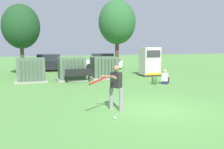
{
  "coord_description": "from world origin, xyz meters",
  "views": [
    {
      "loc": [
        -4.68,
        -8.21,
        2.52
      ],
      "look_at": [
        -0.6,
        3.5,
        1.0
      ],
      "focal_mm": 39.16,
      "sensor_mm": 36.0,
      "label": 1
    }
  ],
  "objects": [
    {
      "name": "generator_enclosure",
      "position": [
        4.75,
        9.49,
        1.14
      ],
      "size": [
        1.6,
        1.4,
        2.3
      ],
      "color": "#262626",
      "rests_on": "ground"
    },
    {
      "name": "parked_car_left_of_center",
      "position": [
        2.56,
        15.96,
        0.75
      ],
      "size": [
        4.38,
        2.32,
        1.62
      ],
      "color": "silver",
      "rests_on": "ground"
    },
    {
      "name": "transformer_mid_east",
      "position": [
        0.72,
        9.1,
        0.79
      ],
      "size": [
        2.1,
        1.7,
        1.62
      ],
      "color": "#9E9B93",
      "rests_on": "ground"
    },
    {
      "name": "park_bench",
      "position": [
        -1.46,
        7.92,
        0.54
      ],
      "size": [
        1.81,
        0.47,
        0.92
      ],
      "color": "black",
      "rests_on": "ground"
    },
    {
      "name": "parked_car_leftmost",
      "position": [
        -2.82,
        15.85,
        0.75
      ],
      "size": [
        4.39,
        2.34,
        1.62
      ],
      "color": "black",
      "rests_on": "ground"
    },
    {
      "name": "transformer_mid_west",
      "position": [
        -1.72,
        8.98,
        0.79
      ],
      "size": [
        2.1,
        1.7,
        1.62
      ],
      "color": "#9E9B93",
      "rests_on": "ground"
    },
    {
      "name": "transformer_west",
      "position": [
        -4.47,
        9.14,
        0.79
      ],
      "size": [
        2.1,
        1.7,
        1.62
      ],
      "color": "#9E9B93",
      "rests_on": "ground"
    },
    {
      "name": "batter",
      "position": [
        -1.54,
        0.42,
        0.98
      ],
      "size": [
        1.48,
        1.09,
        1.74
      ],
      "color": "gray",
      "rests_on": "ground"
    },
    {
      "name": "tree_center_left",
      "position": [
        3.56,
        13.95,
        4.62
      ],
      "size": [
        3.52,
        3.52,
        6.74
      ],
      "color": "#4C3828",
      "rests_on": "ground"
    },
    {
      "name": "sports_ball",
      "position": [
        -1.93,
        -0.64,
        0.04
      ],
      "size": [
        0.09,
        0.09,
        0.09
      ],
      "primitive_type": "sphere",
      "color": "white",
      "rests_on": "ground"
    },
    {
      "name": "seated_spectator",
      "position": [
        3.69,
        5.37,
        0.38
      ],
      "size": [
        0.75,
        0.73,
        0.96
      ],
      "color": "#282D4C",
      "rests_on": "ground"
    },
    {
      "name": "tree_left",
      "position": [
        -5.04,
        13.35,
        3.97
      ],
      "size": [
        3.03,
        3.03,
        5.79
      ],
      "color": "brown",
      "rests_on": "ground"
    },
    {
      "name": "backpack",
      "position": [
        2.99,
        5.49,
        0.21
      ],
      "size": [
        0.34,
        0.29,
        0.44
      ],
      "color": "#4C723F",
      "rests_on": "ground"
    },
    {
      "name": "ground_plane",
      "position": [
        0.0,
        0.0,
        0.0
      ],
      "size": [
        96.0,
        96.0,
        0.0
      ],
      "primitive_type": "plane",
      "color": "#5B9947"
    }
  ]
}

